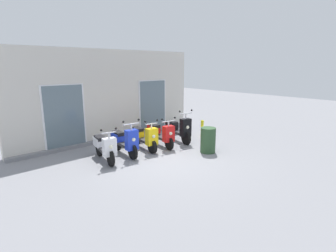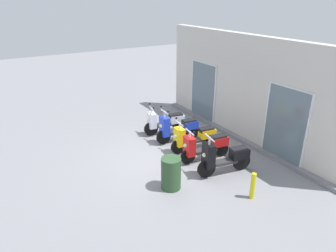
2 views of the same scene
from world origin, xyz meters
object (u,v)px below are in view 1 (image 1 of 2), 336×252
scooter_red (161,133)px  trash_bin (208,140)px  scooter_black (179,129)px  scooter_blue (125,141)px  scooter_yellow (144,137)px  scooter_white (104,147)px  curb_bollard (202,129)px

scooter_red → trash_bin: (0.73, -1.64, -0.05)m
scooter_black → scooter_blue: bearing=178.9°
scooter_yellow → scooter_red: (0.69, -0.09, 0.02)m
scooter_red → trash_bin: 1.80m
scooter_white → scooter_black: (3.20, -0.01, 0.05)m
scooter_black → scooter_red: bearing=178.0°
scooter_white → scooter_red: 2.31m
scooter_red → scooter_black: (0.89, -0.03, 0.03)m
scooter_blue → trash_bin: 2.81m
scooter_white → curb_bollard: (4.46, -0.14, -0.11)m
scooter_blue → scooter_black: 2.43m
scooter_yellow → curb_bollard: 2.85m
scooter_white → scooter_blue: scooter_blue is taller
scooter_red → trash_bin: scooter_red is taller
scooter_black → trash_bin: bearing=-95.8°
scooter_blue → scooter_black: bearing=-1.1°
scooter_white → curb_bollard: size_ratio=2.25×
trash_bin → curb_bollard: size_ratio=1.24×
scooter_blue → curb_bollard: scooter_blue is taller
scooter_white → scooter_blue: size_ratio=0.97×
scooter_yellow → scooter_black: scooter_black is taller
scooter_yellow → curb_bollard: scooter_yellow is taller
scooter_blue → scooter_red: scooter_blue is taller
scooter_blue → scooter_yellow: bearing=5.1°
scooter_red → curb_bollard: 2.15m
scooter_blue → scooter_black: size_ratio=0.99×
trash_bin → scooter_red: bearing=113.9°
scooter_yellow → curb_bollard: bearing=-5.1°
scooter_blue → trash_bin: bearing=-36.1°
scooter_white → scooter_yellow: bearing=3.9°
scooter_white → trash_bin: scooter_white is taller
scooter_yellow → trash_bin: scooter_yellow is taller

